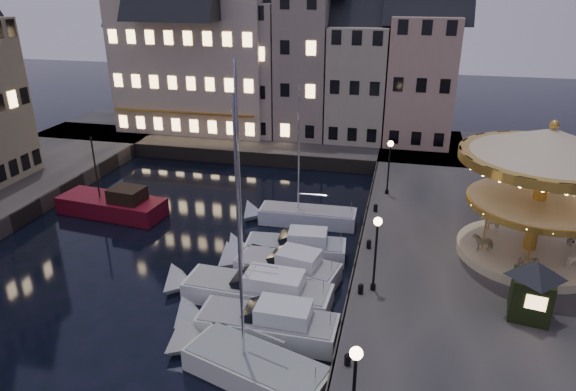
% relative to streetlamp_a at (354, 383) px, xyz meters
% --- Properties ---
extents(ground, '(160.00, 160.00, 0.00)m').
position_rel_streetlamp_a_xyz_m(ground, '(-7.20, 9.00, -4.02)').
color(ground, black).
rests_on(ground, ground).
extents(quay_east, '(16.00, 56.00, 1.30)m').
position_rel_streetlamp_a_xyz_m(quay_east, '(6.80, 15.00, -3.37)').
color(quay_east, '#474442').
rests_on(quay_east, ground).
extents(quay_north, '(44.00, 12.00, 1.30)m').
position_rel_streetlamp_a_xyz_m(quay_north, '(-15.20, 37.00, -3.37)').
color(quay_north, '#474442').
rests_on(quay_north, ground).
extents(quaywall_e, '(0.15, 44.00, 1.30)m').
position_rel_streetlamp_a_xyz_m(quaywall_e, '(-1.20, 15.00, -3.37)').
color(quaywall_e, '#47423A').
rests_on(quaywall_e, ground).
extents(quaywall_n, '(48.00, 0.15, 1.30)m').
position_rel_streetlamp_a_xyz_m(quaywall_n, '(-13.20, 31.00, -3.37)').
color(quaywall_n, '#47423A').
rests_on(quaywall_n, ground).
extents(streetlamp_a, '(0.44, 0.44, 4.17)m').
position_rel_streetlamp_a_xyz_m(streetlamp_a, '(0.00, 0.00, 0.00)').
color(streetlamp_a, black).
rests_on(streetlamp_a, quay_east).
extents(streetlamp_b, '(0.44, 0.44, 4.17)m').
position_rel_streetlamp_a_xyz_m(streetlamp_b, '(0.00, 10.00, 0.00)').
color(streetlamp_b, black).
rests_on(streetlamp_b, quay_east).
extents(streetlamp_c, '(0.44, 0.44, 4.17)m').
position_rel_streetlamp_a_xyz_m(streetlamp_c, '(0.00, 23.50, 0.00)').
color(streetlamp_c, black).
rests_on(streetlamp_c, quay_east).
extents(bollard_a, '(0.30, 0.30, 0.57)m').
position_rel_streetlamp_a_xyz_m(bollard_a, '(-0.60, 4.00, -2.41)').
color(bollard_a, black).
rests_on(bollard_a, quay_east).
extents(bollard_b, '(0.30, 0.30, 0.57)m').
position_rel_streetlamp_a_xyz_m(bollard_b, '(-0.60, 9.50, -2.41)').
color(bollard_b, black).
rests_on(bollard_b, quay_east).
extents(bollard_c, '(0.30, 0.30, 0.57)m').
position_rel_streetlamp_a_xyz_m(bollard_c, '(-0.60, 14.50, -2.41)').
color(bollard_c, black).
rests_on(bollard_c, quay_east).
extents(bollard_d, '(0.30, 0.30, 0.57)m').
position_rel_streetlamp_a_xyz_m(bollard_d, '(-0.60, 20.00, -2.41)').
color(bollard_d, black).
rests_on(bollard_d, quay_east).
extents(townhouse_na, '(5.50, 8.00, 12.80)m').
position_rel_streetlamp_a_xyz_m(townhouse_na, '(-26.70, 39.00, 3.76)').
color(townhouse_na, slate).
rests_on(townhouse_na, quay_north).
extents(townhouse_nb, '(6.16, 8.00, 13.80)m').
position_rel_streetlamp_a_xyz_m(townhouse_nb, '(-21.25, 39.00, 4.26)').
color(townhouse_nb, slate).
rests_on(townhouse_nb, quay_north).
extents(townhouse_nc, '(6.82, 8.00, 14.80)m').
position_rel_streetlamp_a_xyz_m(townhouse_nc, '(-15.20, 39.00, 4.76)').
color(townhouse_nc, '#AA9E8D').
rests_on(townhouse_nc, quay_north).
extents(townhouse_nd, '(5.50, 8.00, 15.80)m').
position_rel_streetlamp_a_xyz_m(townhouse_nd, '(-9.45, 39.00, 5.26)').
color(townhouse_nd, gray).
rests_on(townhouse_nd, quay_north).
extents(townhouse_ne, '(6.16, 8.00, 12.80)m').
position_rel_streetlamp_a_xyz_m(townhouse_ne, '(-4.00, 39.00, 3.76)').
color(townhouse_ne, '#ABA48B').
rests_on(townhouse_ne, quay_north).
extents(townhouse_nf, '(6.82, 8.00, 13.80)m').
position_rel_streetlamp_a_xyz_m(townhouse_nf, '(2.05, 39.00, 4.26)').
color(townhouse_nf, tan).
rests_on(townhouse_nf, quay_north).
extents(hotel_corner, '(17.60, 9.00, 16.80)m').
position_rel_streetlamp_a_xyz_m(hotel_corner, '(-21.20, 39.00, 5.76)').
color(hotel_corner, beige).
rests_on(hotel_corner, quay_north).
extents(motorboat_a, '(7.54, 4.50, 12.57)m').
position_rel_streetlamp_a_xyz_m(motorboat_a, '(-5.07, 3.84, -3.48)').
color(motorboat_a, silver).
rests_on(motorboat_a, ground).
extents(motorboat_b, '(7.92, 2.37, 2.15)m').
position_rel_streetlamp_a_xyz_m(motorboat_b, '(-5.24, 6.70, -3.38)').
color(motorboat_b, silver).
rests_on(motorboat_b, ground).
extents(motorboat_c, '(9.14, 2.75, 12.13)m').
position_rel_streetlamp_a_xyz_m(motorboat_c, '(-6.53, 9.39, -3.34)').
color(motorboat_c, white).
rests_on(motorboat_c, ground).
extents(motorboat_d, '(7.18, 3.53, 2.15)m').
position_rel_streetlamp_a_xyz_m(motorboat_d, '(-5.50, 12.15, -3.38)').
color(motorboat_d, silver).
rests_on(motorboat_d, ground).
extents(motorboat_e, '(7.35, 2.65, 2.15)m').
position_rel_streetlamp_a_xyz_m(motorboat_e, '(-5.56, 14.57, -3.38)').
color(motorboat_e, silver).
rests_on(motorboat_e, ground).
extents(motorboat_f, '(7.97, 2.25, 10.59)m').
position_rel_streetlamp_a_xyz_m(motorboat_f, '(-5.95, 19.65, -3.49)').
color(motorboat_f, silver).
rests_on(motorboat_f, ground).
extents(red_fishing_boat, '(8.32, 3.63, 6.12)m').
position_rel_streetlamp_a_xyz_m(red_fishing_boat, '(-19.80, 17.94, -3.31)').
color(red_fishing_boat, maroon).
rests_on(red_fishing_boat, ground).
extents(carousel, '(9.33, 9.33, 8.17)m').
position_rel_streetlamp_a_xyz_m(carousel, '(8.62, 15.69, 2.66)').
color(carousel, beige).
rests_on(carousel, quay_east).
extents(ticket_kiosk, '(2.89, 2.89, 3.38)m').
position_rel_streetlamp_a_xyz_m(ticket_kiosk, '(7.43, 9.38, -0.71)').
color(ticket_kiosk, black).
rests_on(ticket_kiosk, quay_east).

